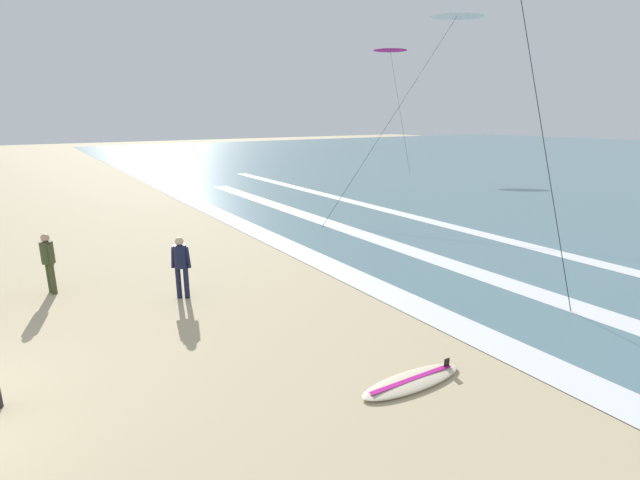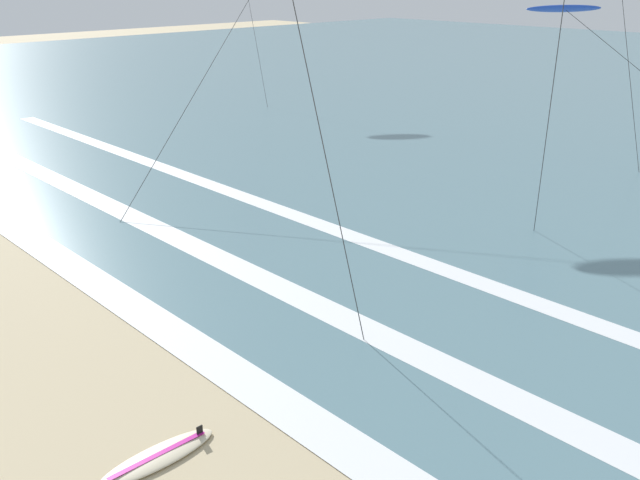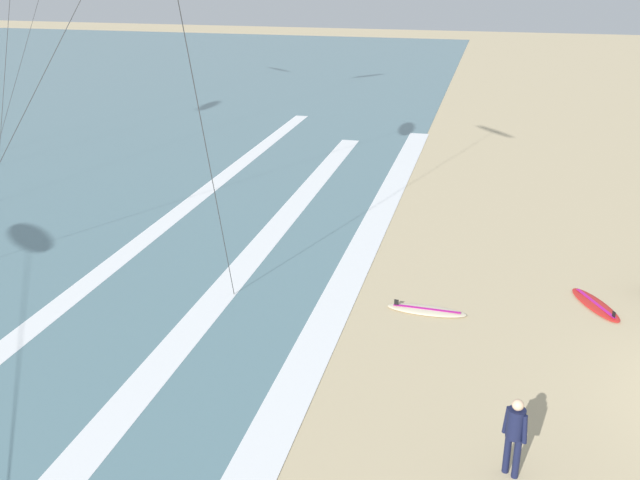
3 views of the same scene
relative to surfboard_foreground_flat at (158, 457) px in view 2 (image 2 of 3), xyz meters
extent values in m
cube|color=white|center=(-1.55, 2.45, -0.03)|extent=(44.01, 0.99, 0.01)
cube|color=white|center=(-2.93, 5.71, -0.03)|extent=(42.11, 0.88, 0.01)
cube|color=white|center=(-3.16, 9.67, -0.03)|extent=(52.93, 0.73, 0.01)
ellipsoid|color=beige|center=(0.00, 0.00, 0.00)|extent=(0.68, 2.12, 0.09)
cube|color=#BF198C|center=(0.00, 0.00, 0.05)|extent=(0.17, 1.79, 0.01)
cube|color=black|center=(0.03, 0.82, 0.12)|extent=(0.02, 0.12, 0.16)
ellipsoid|color=blue|center=(-5.07, 22.28, 6.17)|extent=(2.48, 3.06, 0.43)
cylinder|color=#333333|center=(-26.71, 23.56, 5.14)|extent=(7.86, 4.23, 10.39)
cylinder|color=#333333|center=(-13.31, 11.58, 5.06)|extent=(5.10, 12.89, 10.22)
cylinder|color=#333333|center=(0.52, 11.12, 5.40)|extent=(3.11, 6.08, 10.91)
camera|label=1|loc=(5.21, -5.27, 4.48)|focal=26.31mm
camera|label=2|loc=(8.30, -4.28, 7.51)|focal=37.35mm
camera|label=3|loc=(-17.26, -1.28, 8.79)|focal=40.44mm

